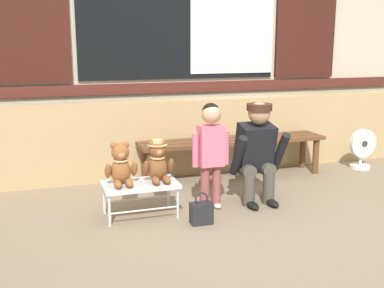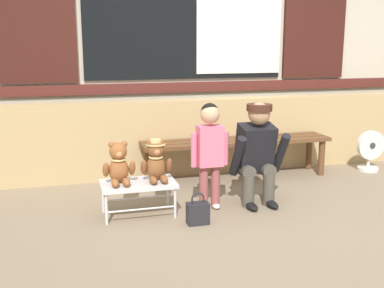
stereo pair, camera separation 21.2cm
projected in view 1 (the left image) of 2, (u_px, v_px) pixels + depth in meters
ground_plane at (242, 213)px, 4.12m from camera, size 60.00×60.00×0.00m
brick_low_wall at (191, 136)px, 5.35m from camera, size 6.80×0.25×0.85m
shop_facade at (178, 14)px, 5.54m from camera, size 6.94×0.26×3.61m
wooden_bench_long at (233, 145)px, 5.14m from camera, size 2.10×0.40×0.44m
small_display_bench at (140, 186)px, 3.99m from camera, size 0.64×0.36×0.30m
teddy_bear_plain at (121, 166)px, 3.90m from camera, size 0.28×0.26×0.36m
teddy_bear_with_hat at (158, 162)px, 4.00m from camera, size 0.28×0.27×0.36m
child_standing at (211, 144)px, 4.12m from camera, size 0.35×0.18×0.96m
adult_crouching at (257, 152)px, 4.32m from camera, size 0.50×0.49×0.95m
handbag_on_ground at (201, 213)px, 3.86m from camera, size 0.18×0.11×0.27m
floor_fan at (362, 149)px, 5.54m from camera, size 0.34×0.24×0.48m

